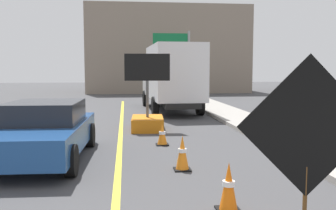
# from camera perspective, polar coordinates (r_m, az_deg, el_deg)

# --- Properties ---
(lane_center_stripe) EXTENTS (0.14, 36.00, 0.01)m
(lane_center_stripe) POSITION_cam_1_polar(r_m,az_deg,el_deg) (7.69, -7.64, -10.88)
(lane_center_stripe) COLOR yellow
(lane_center_stripe) RESTS_ON ground
(roadwork_sign) EXTENTS (1.63, 0.14, 2.33)m
(roadwork_sign) POSITION_cam_1_polar(r_m,az_deg,el_deg) (4.55, 20.37, -3.59)
(roadwork_sign) COLOR #593819
(roadwork_sign) RESTS_ON ground
(arrow_board_trailer) EXTENTS (1.60, 1.86, 2.70)m
(arrow_board_trailer) POSITION_cam_1_polar(r_m,az_deg,el_deg) (13.45, -3.13, -1.72)
(arrow_board_trailer) COLOR orange
(arrow_board_trailer) RESTS_ON ground
(box_truck) EXTENTS (2.62, 7.64, 3.30)m
(box_truck) POSITION_cam_1_polar(r_m,az_deg,el_deg) (19.40, 0.43, 4.39)
(box_truck) COLOR black
(box_truck) RESTS_ON ground
(pickup_car) EXTENTS (2.15, 4.52, 1.38)m
(pickup_car) POSITION_cam_1_polar(r_m,az_deg,el_deg) (9.45, -18.29, -3.73)
(pickup_car) COLOR navy
(pickup_car) RESTS_ON ground
(highway_guide_sign) EXTENTS (2.79, 0.18, 5.00)m
(highway_guide_sign) POSITION_cam_1_polar(r_m,az_deg,el_deg) (28.35, 1.60, 8.02)
(highway_guide_sign) COLOR gray
(highway_guide_sign) RESTS_ON ground
(far_building_block) EXTENTS (14.73, 9.10, 7.84)m
(far_building_block) POSITION_cam_1_polar(r_m,az_deg,el_deg) (37.43, -0.43, 8.17)
(far_building_block) COLOR gray
(far_building_block) RESTS_ON ground
(traffic_cone_near_sign) EXTENTS (0.36, 0.36, 0.76)m
(traffic_cone_near_sign) POSITION_cam_1_polar(r_m,az_deg,el_deg) (5.92, 9.16, -12.17)
(traffic_cone_near_sign) COLOR black
(traffic_cone_near_sign) RESTS_ON ground
(traffic_cone_mid_lane) EXTENTS (0.36, 0.36, 0.75)m
(traffic_cone_mid_lane) POSITION_cam_1_polar(r_m,az_deg,el_deg) (8.11, 2.19, -7.29)
(traffic_cone_mid_lane) COLOR black
(traffic_cone_mid_lane) RESTS_ON ground
(traffic_cone_far_lane) EXTENTS (0.36, 0.36, 0.62)m
(traffic_cone_far_lane) POSITION_cam_1_polar(r_m,az_deg,el_deg) (10.74, -0.87, -4.50)
(traffic_cone_far_lane) COLOR black
(traffic_cone_far_lane) RESTS_ON ground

